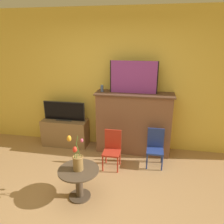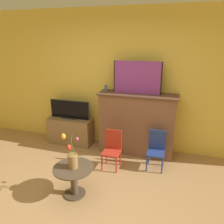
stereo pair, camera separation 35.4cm
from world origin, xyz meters
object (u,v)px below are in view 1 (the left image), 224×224
at_px(tv_monitor, 64,111).
at_px(chair_red, 112,148).
at_px(painting, 134,77).
at_px(vase_tulips, 77,160).
at_px(chair_blue, 155,146).

height_order(tv_monitor, chair_red, tv_monitor).
bearing_deg(chair_red, painting, 66.77).
height_order(tv_monitor, vase_tulips, vase_tulips).
height_order(chair_red, chair_blue, same).
bearing_deg(chair_blue, vase_tulips, -133.88).
bearing_deg(chair_red, tv_monitor, 150.34).
bearing_deg(painting, chair_blue, -43.83).
distance_m(tv_monitor, vase_tulips, 1.73).
bearing_deg(chair_blue, painting, 136.17).
xyz_separation_m(chair_red, vase_tulips, (-0.31, -0.88, 0.24)).
distance_m(painting, vase_tulips, 1.85).
relative_size(painting, chair_red, 1.32).
height_order(chair_red, vase_tulips, vase_tulips).
xyz_separation_m(painting, chair_red, (-0.27, -0.64, -1.12)).
height_order(painting, chair_blue, painting).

